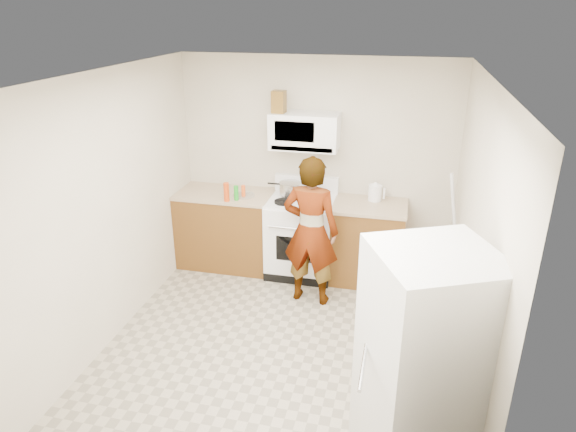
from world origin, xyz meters
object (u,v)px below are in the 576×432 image
(microwave, at_px, (305,131))
(kettle, at_px, (375,193))
(saucepan, at_px, (290,188))
(person, at_px, (311,231))
(gas_range, at_px, (301,235))
(fridge, at_px, (424,374))

(microwave, height_order, kettle, microwave)
(kettle, relative_size, saucepan, 0.74)
(microwave, height_order, person, microwave)
(gas_range, xyz_separation_m, fridge, (1.34, -2.66, 0.36))
(gas_range, bearing_deg, kettle, 10.63)
(gas_range, height_order, microwave, microwave)
(person, relative_size, fridge, 0.96)
(fridge, relative_size, saucepan, 6.89)
(kettle, height_order, saucepan, kettle)
(kettle, bearing_deg, gas_range, 179.27)
(person, bearing_deg, saucepan, -56.23)
(microwave, xyz_separation_m, kettle, (0.82, 0.03, -0.67))
(gas_range, xyz_separation_m, person, (0.22, -0.60, 0.33))
(fridge, bearing_deg, kettle, 75.86)
(microwave, distance_m, fridge, 3.21)
(fridge, bearing_deg, saucepan, 93.86)
(gas_range, xyz_separation_m, saucepan, (-0.16, 0.09, 0.54))
(person, height_order, kettle, person)
(microwave, distance_m, kettle, 1.06)
(microwave, xyz_separation_m, fridge, (1.34, -2.79, -0.85))
(gas_range, bearing_deg, person, -69.71)
(gas_range, distance_m, kettle, 0.99)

